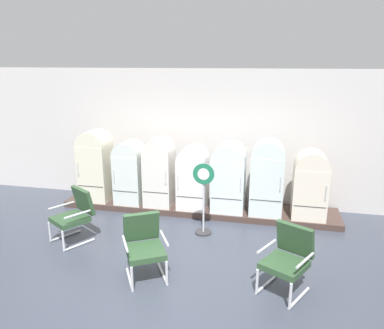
{
  "coord_description": "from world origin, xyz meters",
  "views": [
    {
      "loc": [
        1.51,
        -4.43,
        3.2
      ],
      "look_at": [
        -0.07,
        2.75,
        1.13
      ],
      "focal_mm": 34.52,
      "sensor_mm": 36.0,
      "label": 1
    }
  ],
  "objects_px": {
    "refrigerator_0": "(95,163)",
    "refrigerator_2": "(159,170)",
    "refrigerator_4": "(229,175)",
    "refrigerator_5": "(267,175)",
    "armchair_left": "(75,213)",
    "refrigerator_1": "(130,170)",
    "armchair_right": "(288,257)",
    "sign_stand": "(203,202)",
    "refrigerator_3": "(193,175)",
    "refrigerator_6": "(310,183)",
    "armchair_center": "(144,244)"
  },
  "relations": [
    {
      "from": "refrigerator_2",
      "to": "refrigerator_4",
      "type": "relative_size",
      "value": 1.02
    },
    {
      "from": "refrigerator_6",
      "to": "armchair_right",
      "type": "xyz_separation_m",
      "value": [
        -0.48,
        -2.46,
        -0.33
      ]
    },
    {
      "from": "refrigerator_3",
      "to": "armchair_right",
      "type": "relative_size",
      "value": 1.41
    },
    {
      "from": "refrigerator_0",
      "to": "refrigerator_6",
      "type": "xyz_separation_m",
      "value": [
        4.64,
        -0.01,
        -0.13
      ]
    },
    {
      "from": "refrigerator_0",
      "to": "refrigerator_6",
      "type": "distance_m",
      "value": 4.64
    },
    {
      "from": "refrigerator_1",
      "to": "refrigerator_4",
      "type": "relative_size",
      "value": 0.95
    },
    {
      "from": "refrigerator_5",
      "to": "refrigerator_3",
      "type": "bearing_deg",
      "value": 179.98
    },
    {
      "from": "refrigerator_4",
      "to": "armchair_left",
      "type": "bearing_deg",
      "value": -146.65
    },
    {
      "from": "refrigerator_1",
      "to": "armchair_center",
      "type": "height_order",
      "value": "refrigerator_1"
    },
    {
      "from": "refrigerator_6",
      "to": "armchair_center",
      "type": "height_order",
      "value": "refrigerator_6"
    },
    {
      "from": "refrigerator_4",
      "to": "armchair_right",
      "type": "height_order",
      "value": "refrigerator_4"
    },
    {
      "from": "refrigerator_0",
      "to": "refrigerator_6",
      "type": "relative_size",
      "value": 1.16
    },
    {
      "from": "refrigerator_6",
      "to": "sign_stand",
      "type": "distance_m",
      "value": 2.21
    },
    {
      "from": "refrigerator_6",
      "to": "sign_stand",
      "type": "bearing_deg",
      "value": -154.54
    },
    {
      "from": "refrigerator_1",
      "to": "refrigerator_3",
      "type": "xyz_separation_m",
      "value": [
        1.43,
        -0.0,
        -0.02
      ]
    },
    {
      "from": "refrigerator_1",
      "to": "refrigerator_5",
      "type": "bearing_deg",
      "value": -0.1
    },
    {
      "from": "refrigerator_5",
      "to": "sign_stand",
      "type": "relative_size",
      "value": 1.11
    },
    {
      "from": "refrigerator_5",
      "to": "sign_stand",
      "type": "bearing_deg",
      "value": -140.06
    },
    {
      "from": "refrigerator_5",
      "to": "armchair_left",
      "type": "height_order",
      "value": "refrigerator_5"
    },
    {
      "from": "refrigerator_6",
      "to": "refrigerator_3",
      "type": "bearing_deg",
      "value": 179.82
    },
    {
      "from": "refrigerator_6",
      "to": "armchair_center",
      "type": "distance_m",
      "value": 3.65
    },
    {
      "from": "refrigerator_2",
      "to": "refrigerator_6",
      "type": "bearing_deg",
      "value": -0.4
    },
    {
      "from": "refrigerator_5",
      "to": "refrigerator_6",
      "type": "distance_m",
      "value": 0.86
    },
    {
      "from": "refrigerator_2",
      "to": "refrigerator_5",
      "type": "relative_size",
      "value": 0.96
    },
    {
      "from": "sign_stand",
      "to": "refrigerator_3",
      "type": "bearing_deg",
      "value": 113.41
    },
    {
      "from": "refrigerator_1",
      "to": "refrigerator_4",
      "type": "height_order",
      "value": "refrigerator_4"
    },
    {
      "from": "armchair_right",
      "to": "refrigerator_1",
      "type": "bearing_deg",
      "value": 143.57
    },
    {
      "from": "sign_stand",
      "to": "armchair_left",
      "type": "bearing_deg",
      "value": -161.31
    },
    {
      "from": "refrigerator_5",
      "to": "armchair_center",
      "type": "relative_size",
      "value": 1.61
    },
    {
      "from": "refrigerator_3",
      "to": "sign_stand",
      "type": "relative_size",
      "value": 0.97
    },
    {
      "from": "refrigerator_1",
      "to": "sign_stand",
      "type": "bearing_deg",
      "value": -27.48
    },
    {
      "from": "refrigerator_2",
      "to": "sign_stand",
      "type": "xyz_separation_m",
      "value": [
        1.16,
        -0.97,
        -0.29
      ]
    },
    {
      "from": "refrigerator_3",
      "to": "refrigerator_5",
      "type": "height_order",
      "value": "refrigerator_5"
    },
    {
      "from": "armchair_left",
      "to": "armchair_right",
      "type": "xyz_separation_m",
      "value": [
        3.75,
        -0.76,
        0.0
      ]
    },
    {
      "from": "refrigerator_4",
      "to": "refrigerator_5",
      "type": "xyz_separation_m",
      "value": [
        0.78,
        0.0,
        0.05
      ]
    },
    {
      "from": "refrigerator_1",
      "to": "armchair_right",
      "type": "height_order",
      "value": "refrigerator_1"
    },
    {
      "from": "refrigerator_5",
      "to": "sign_stand",
      "type": "xyz_separation_m",
      "value": [
        -1.14,
        -0.95,
        -0.32
      ]
    },
    {
      "from": "refrigerator_4",
      "to": "refrigerator_5",
      "type": "relative_size",
      "value": 0.94
    },
    {
      "from": "armchair_center",
      "to": "armchair_left",
      "type": "bearing_deg",
      "value": 152.97
    },
    {
      "from": "sign_stand",
      "to": "refrigerator_4",
      "type": "bearing_deg",
      "value": 69.58
    },
    {
      "from": "refrigerator_1",
      "to": "refrigerator_2",
      "type": "bearing_deg",
      "value": 0.84
    },
    {
      "from": "armchair_left",
      "to": "sign_stand",
      "type": "xyz_separation_m",
      "value": [
        2.24,
        0.76,
        0.11
      ]
    },
    {
      "from": "refrigerator_0",
      "to": "refrigerator_4",
      "type": "height_order",
      "value": "refrigerator_0"
    },
    {
      "from": "refrigerator_3",
      "to": "armchair_right",
      "type": "xyz_separation_m",
      "value": [
        1.92,
        -2.47,
        -0.32
      ]
    },
    {
      "from": "armchair_right",
      "to": "armchair_center",
      "type": "distance_m",
      "value": 2.13
    },
    {
      "from": "refrigerator_5",
      "to": "refrigerator_6",
      "type": "xyz_separation_m",
      "value": [
        0.85,
        -0.01,
        -0.1
      ]
    },
    {
      "from": "refrigerator_0",
      "to": "refrigerator_2",
      "type": "bearing_deg",
      "value": 0.6
    },
    {
      "from": "refrigerator_5",
      "to": "armchair_right",
      "type": "bearing_deg",
      "value": -81.5
    },
    {
      "from": "refrigerator_5",
      "to": "armchair_left",
      "type": "distance_m",
      "value": 3.81
    },
    {
      "from": "refrigerator_0",
      "to": "refrigerator_3",
      "type": "height_order",
      "value": "refrigerator_0"
    }
  ]
}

